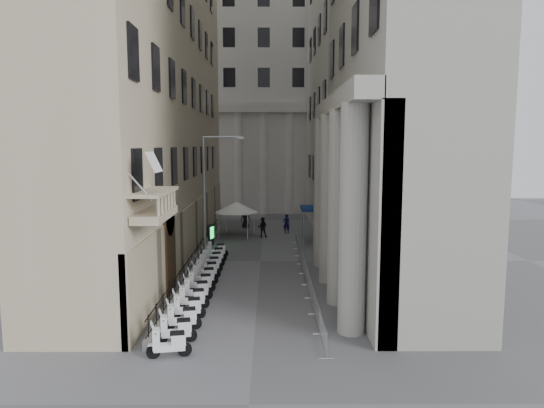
{
  "coord_description": "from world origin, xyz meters",
  "views": [
    {
      "loc": [
        0.67,
        -14.56,
        8.24
      ],
      "look_at": [
        0.82,
        15.99,
        4.5
      ],
      "focal_mm": 32.0,
      "sensor_mm": 36.0,
      "label": 1
    }
  ],
  "objects": [
    {
      "name": "barrier_8",
      "position": [
        2.86,
        24.48,
        0.0
      ],
      "size": [
        0.6,
        2.4,
        1.1
      ],
      "primitive_type": null,
      "color": "#AFB2B7",
      "rests_on": "ground"
    },
    {
      "name": "scooter_6",
      "position": [
        -3.23,
        11.92,
        0.0
      ],
      "size": [
        1.47,
        0.79,
        1.5
      ],
      "primitive_type": null,
      "rotation": [
        0.0,
        0.0,
        1.74
      ],
      "color": "white",
      "rests_on": "ground"
    },
    {
      "name": "scooter_8",
      "position": [
        -3.23,
        14.73,
        0.0
      ],
      "size": [
        1.47,
        0.79,
        1.5
      ],
      "primitive_type": null,
      "rotation": [
        0.0,
        0.0,
        1.74
      ],
      "color": "white",
      "rests_on": "ground"
    },
    {
      "name": "scooter_5",
      "position": [
        -3.23,
        10.52,
        0.0
      ],
      "size": [
        1.47,
        0.79,
        1.5
      ],
      "primitive_type": null,
      "rotation": [
        0.0,
        0.0,
        1.74
      ],
      "color": "white",
      "rests_on": "ground"
    },
    {
      "name": "scooter_10",
      "position": [
        -3.23,
        17.55,
        0.0
      ],
      "size": [
        1.47,
        0.79,
        1.5
      ],
      "primitive_type": null,
      "rotation": [
        0.0,
        0.0,
        1.74
      ],
      "color": "white",
      "rests_on": "ground"
    },
    {
      "name": "scooter_11",
      "position": [
        -3.23,
        18.95,
        0.0
      ],
      "size": [
        1.47,
        0.79,
        1.5
      ],
      "primitive_type": null,
      "rotation": [
        0.0,
        0.0,
        1.74
      ],
      "color": "white",
      "rests_on": "ground"
    },
    {
      "name": "scooter_7",
      "position": [
        -3.23,
        13.33,
        0.0
      ],
      "size": [
        1.47,
        0.79,
        1.5
      ],
      "primitive_type": null,
      "rotation": [
        0.0,
        0.0,
        1.74
      ],
      "color": "white",
      "rests_on": "ground"
    },
    {
      "name": "barrier_7",
      "position": [
        2.86,
        21.98,
        0.0
      ],
      "size": [
        0.6,
        2.4,
        1.1
      ],
      "primitive_type": null,
      "color": "#AFB2B7",
      "rests_on": "ground"
    },
    {
      "name": "barrier_6",
      "position": [
        2.86,
        19.48,
        0.0
      ],
      "size": [
        0.6,
        2.4,
        1.1
      ],
      "primitive_type": null,
      "color": "#AFB2B7",
      "rests_on": "ground"
    },
    {
      "name": "blue_awning",
      "position": [
        4.15,
        26.0,
        0.0
      ],
      "size": [
        1.6,
        3.0,
        3.0
      ],
      "primitive_type": null,
      "color": "navy",
      "rests_on": "ground"
    },
    {
      "name": "security_tent",
      "position": [
        -2.57,
        29.26,
        2.61
      ],
      "size": [
        3.85,
        3.85,
        3.13
      ],
      "color": "white",
      "rests_on": "ground"
    },
    {
      "name": "barrier_1",
      "position": [
        2.86,
        6.98,
        0.0
      ],
      "size": [
        0.6,
        2.4,
        1.1
      ],
      "primitive_type": null,
      "color": "#AFB2B7",
      "rests_on": "ground"
    },
    {
      "name": "scooter_9",
      "position": [
        -3.23,
        16.14,
        0.0
      ],
      "size": [
        1.47,
        0.79,
        1.5
      ],
      "primitive_type": null,
      "rotation": [
        0.0,
        0.0,
        1.74
      ],
      "color": "white",
      "rests_on": "ground"
    },
    {
      "name": "barrier_4",
      "position": [
        2.86,
        14.48,
        0.0
      ],
      "size": [
        0.6,
        2.4,
        1.1
      ],
      "primitive_type": null,
      "color": "#AFB2B7",
      "rests_on": "ground"
    },
    {
      "name": "pedestrian_a",
      "position": [
        2.23,
        30.05,
        0.91
      ],
      "size": [
        0.72,
        0.52,
        1.82
      ],
      "primitive_type": "imported",
      "rotation": [
        0.0,
        0.0,
        3.28
      ],
      "color": "black",
      "rests_on": "ground"
    },
    {
      "name": "barrier_0",
      "position": [
        2.86,
        4.48,
        0.0
      ],
      "size": [
        0.6,
        2.4,
        1.1
      ],
      "primitive_type": null,
      "color": "#AFB2B7",
      "rests_on": "ground"
    },
    {
      "name": "barrier_2",
      "position": [
        2.86,
        9.48,
        0.0
      ],
      "size": [
        0.6,
        2.4,
        1.1
      ],
      "primitive_type": null,
      "color": "#AFB2B7",
      "rests_on": "ground"
    },
    {
      "name": "ground",
      "position": [
        0.0,
        0.0,
        0.0
      ],
      "size": [
        120.0,
        120.0,
        0.0
      ],
      "primitive_type": "plane",
      "color": "#505052",
      "rests_on": "ground"
    },
    {
      "name": "info_kiosk",
      "position": [
        -4.19,
        24.72,
        0.88
      ],
      "size": [
        0.5,
        0.85,
        1.74
      ],
      "rotation": [
        0.0,
        0.0,
        -0.34
      ],
      "color": "black",
      "rests_on": "ground"
    },
    {
      "name": "scooter_0",
      "position": [
        -3.23,
        3.49,
        0.0
      ],
      "size": [
        1.47,
        0.79,
        1.5
      ],
      "primitive_type": null,
      "rotation": [
        0.0,
        0.0,
        1.74
      ],
      "color": "white",
      "rests_on": "ground"
    },
    {
      "name": "scooter_12",
      "position": [
        -3.23,
        20.36,
        0.0
      ],
      "size": [
        1.47,
        0.79,
        1.5
      ],
      "primitive_type": null,
      "rotation": [
        0.0,
        0.0,
        1.74
      ],
      "color": "white",
      "rests_on": "ground"
    },
    {
      "name": "flag",
      "position": [
        -4.0,
        5.0,
        0.0
      ],
      "size": [
        1.0,
        1.4,
        8.2
      ],
      "primitive_type": null,
      "color": "#9E0C11",
      "rests_on": "ground"
    },
    {
      "name": "scooter_2",
      "position": [
        -3.23,
        6.3,
        0.0
      ],
      "size": [
        1.47,
        0.79,
        1.5
      ],
      "primitive_type": null,
      "rotation": [
        0.0,
        0.0,
        1.74
      ],
      "color": "white",
      "rests_on": "ground"
    },
    {
      "name": "scooter_1",
      "position": [
        -3.23,
        4.89,
        0.0
      ],
      "size": [
        1.47,
        0.79,
        1.5
      ],
      "primitive_type": null,
      "rotation": [
        0.0,
        0.0,
        1.74
      ],
      "color": "white",
      "rests_on": "ground"
    },
    {
      "name": "left_building",
      "position": [
        -7.5,
        22.0,
        17.0
      ],
      "size": [
        5.0,
        36.0,
        34.0
      ],
      "primitive_type": "cube",
      "color": "#C6B498",
      "rests_on": "ground"
    },
    {
      "name": "scooter_3",
      "position": [
        -3.23,
        7.7,
        0.0
      ],
      "size": [
        1.47,
        0.79,
        1.5
      ],
      "primitive_type": null,
      "rotation": [
        0.0,
        0.0,
        1.74
      ],
      "color": "white",
      "rests_on": "ground"
    },
    {
      "name": "street_lamp",
      "position": [
        -3.45,
        18.51,
        5.3
      ],
      "size": [
        2.85,
        0.71,
        8.82
      ],
      "rotation": [
        0.0,
        0.0,
        0.18
      ],
      "color": "#93959B",
      "rests_on": "ground"
    },
    {
      "name": "barrier_5",
      "position": [
        2.86,
        16.98,
        0.0
      ],
      "size": [
        0.6,
        2.4,
        1.1
      ],
      "primitive_type": null,
      "color": "#AFB2B7",
      "rests_on": "ground"
    },
    {
      "name": "iron_fence",
      "position": [
        -4.3,
        18.0,
        0.0
      ],
      "size": [
        0.3,
        28.0,
        1.4
      ],
      "primitive_type": null,
      "color": "black",
      "rests_on": "ground"
    },
    {
      "name": "pedestrian_c",
      "position": [
        -1.73,
        33.06,
        0.97
      ],
      "size": [
        0.96,
        0.64,
        1.93
      ],
      "primitive_type": "imported",
      "rotation": [
        0.0,
        0.0,
        3.11
      ],
      "color": "black",
      "rests_on": "ground"
    },
    {
      "name": "scooter_4",
      "position": [
        -3.23,
        9.11,
        0.0
      ],
      "size": [
        1.47,
        0.79,
        1.5
      ],
      "primitive_type": null,
      "rotation": [
        0.0,
        0.0,
        1.74
      ],
      "color": "white",
      "rests_on": "ground"
    },
    {
      "name": "barrier_3",
      "position": [
        2.86,
        11.98,
        0.0
      ],
      "size": [
        0.6,
        2.4,
        1.1
      ],
      "primitive_type": null,
      "color": "#AFB2B7",
      "rests_on": "ground"
    },
    {
      "name": "far_building",
      "position": [
        0.0,
        48.0,
        15.0
      ],
      "size": [
        22.0,
        10.0,
        30.0
      ],
      "primitive_type": "cube",
      "color": "beige",
      "rests_on": "ground"
    },
    {
      "name": "pedestrian_b",
      "position": [
        0.02,
        28.31,
        0.9
      ],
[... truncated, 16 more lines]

